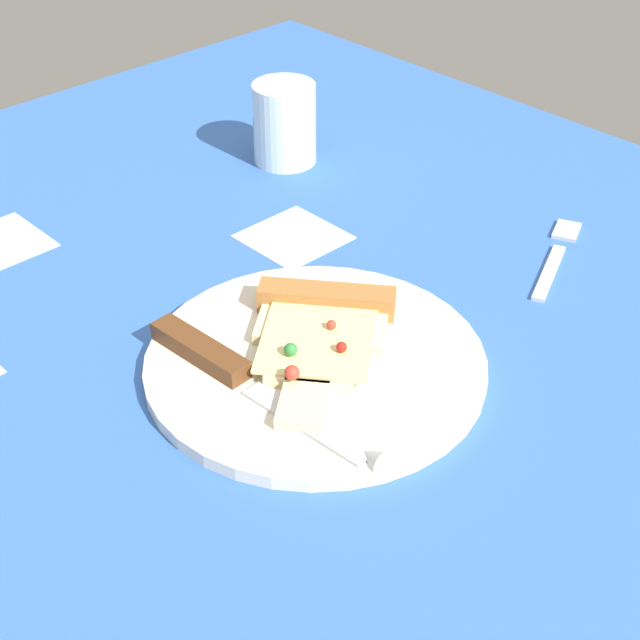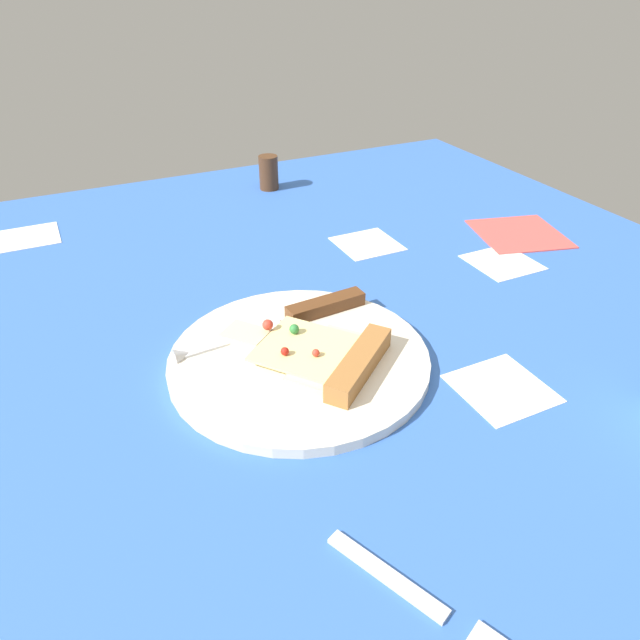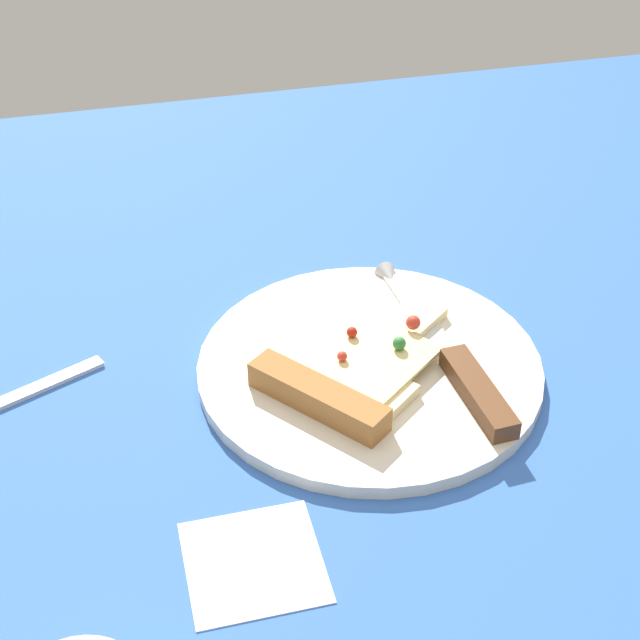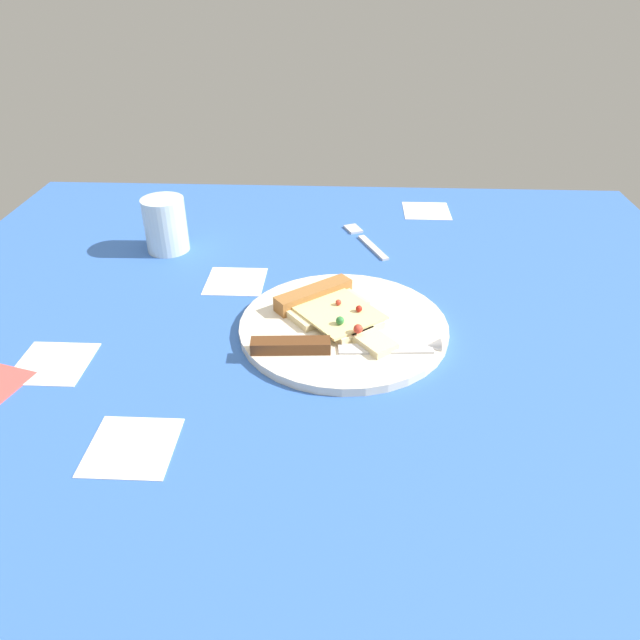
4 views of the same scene
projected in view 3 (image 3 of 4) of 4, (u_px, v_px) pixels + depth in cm
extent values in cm
cube|color=#3360B7|center=(443.00, 407.00, 78.96)|extent=(124.35, 124.35, 3.00)
cube|color=white|center=(254.00, 563.00, 64.29)|extent=(9.00, 9.00, 0.20)
cylinder|color=silver|center=(369.00, 367.00, 79.72)|extent=(28.27, 28.27, 1.17)
cube|color=beige|center=(341.00, 382.00, 76.51)|extent=(11.55, 12.34, 1.00)
cube|color=beige|center=(380.00, 348.00, 80.03)|extent=(8.87, 9.12, 1.00)
cube|color=beige|center=(413.00, 320.00, 83.23)|extent=(6.31, 6.06, 1.00)
cube|color=#EDD88C|center=(363.00, 357.00, 78.04)|extent=(13.55, 13.43, 0.30)
cube|color=#9E6633|center=(318.00, 396.00, 74.23)|extent=(9.52, 11.00, 2.20)
sphere|color=red|center=(342.00, 356.00, 77.24)|extent=(0.82, 0.82, 0.82)
sphere|color=red|center=(413.00, 322.00, 80.52)|extent=(1.22, 1.22, 1.22)
sphere|color=#2D7A38|center=(399.00, 343.00, 78.35)|extent=(1.10, 1.10, 1.10)
sphere|color=#B21E14|center=(352.00, 332.00, 79.72)|extent=(0.90, 0.90, 0.90)
cube|color=silver|center=(418.00, 312.00, 84.67)|extent=(2.77, 12.10, 0.30)
cone|color=silver|center=(393.00, 276.00, 89.26)|extent=(2.13, 2.13, 2.00)
cube|color=#593319|center=(478.00, 392.00, 75.10)|extent=(2.84, 10.12, 1.60)
cube|color=silver|center=(45.00, 383.00, 78.45)|extent=(9.64, 5.12, 0.80)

